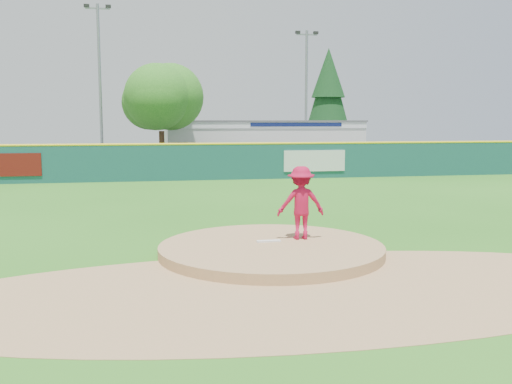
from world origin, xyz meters
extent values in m
plane|color=#286B19|center=(0.00, 0.00, 0.00)|extent=(120.00, 120.00, 0.00)
cylinder|color=#9E774C|center=(0.00, 0.00, 0.00)|extent=(5.50, 5.50, 0.50)
cube|color=white|center=(0.00, 0.30, 0.27)|extent=(0.60, 0.15, 0.04)
cylinder|color=#9E774C|center=(0.00, -3.00, 0.01)|extent=(15.40, 15.40, 0.01)
cube|color=#38383A|center=(0.00, 27.00, 0.01)|extent=(44.00, 16.00, 0.02)
imported|color=#A80E34|center=(0.89, 0.53, 1.18)|extent=(1.24, 0.76, 1.86)
imported|color=silver|center=(2.24, 25.09, 0.77)|extent=(5.86, 3.98, 1.49)
cube|color=silver|center=(6.00, 32.00, 1.60)|extent=(15.00, 8.00, 3.20)
cube|color=white|center=(6.00, 27.98, 3.00)|extent=(15.00, 0.06, 0.55)
cube|color=#0F194C|center=(8.00, 27.94, 3.00)|extent=(7.00, 0.03, 0.28)
cube|color=#59595B|center=(6.00, 32.00, 3.25)|extent=(15.20, 8.20, 0.12)
cube|color=#60130D|center=(-10.21, 17.92, 1.00)|extent=(3.60, 0.04, 1.20)
cube|color=silver|center=(6.43, 17.92, 1.00)|extent=(3.60, 0.04, 1.20)
cube|color=blue|center=(-11.87, 24.07, 1.51)|extent=(1.01, 1.01, 0.10)
cube|color=gray|center=(-11.87, 24.07, 0.74)|extent=(0.97, 0.97, 1.47)
cube|color=#164846|center=(0.00, 18.00, 1.00)|extent=(40.00, 0.10, 2.00)
cylinder|color=yellow|center=(0.00, 18.00, 2.00)|extent=(40.00, 0.14, 0.14)
cylinder|color=#382314|center=(-2.00, 25.00, 1.30)|extent=(0.36, 0.36, 2.60)
sphere|color=#387F23|center=(-2.00, 25.00, 4.56)|extent=(5.60, 5.60, 5.60)
cylinder|color=#382314|center=(13.00, 36.00, 0.80)|extent=(0.40, 0.40, 1.60)
cone|color=#113A16|center=(13.00, 36.00, 5.55)|extent=(4.40, 4.40, 7.90)
cylinder|color=gray|center=(-6.00, 27.00, 5.50)|extent=(0.20, 0.20, 11.00)
cube|color=gray|center=(-6.00, 27.00, 10.70)|extent=(1.60, 0.10, 0.10)
cube|color=black|center=(-6.70, 27.00, 10.85)|extent=(0.35, 0.25, 0.20)
cube|color=black|center=(-5.30, 27.00, 10.85)|extent=(0.35, 0.25, 0.20)
cylinder|color=gray|center=(9.00, 29.00, 5.00)|extent=(0.20, 0.20, 10.00)
cube|color=gray|center=(9.00, 29.00, 9.70)|extent=(1.60, 0.10, 0.10)
cube|color=black|center=(8.30, 29.00, 9.85)|extent=(0.35, 0.25, 0.20)
cube|color=black|center=(9.70, 29.00, 9.85)|extent=(0.35, 0.25, 0.20)
camera|label=1|loc=(-2.91, -13.37, 3.25)|focal=40.00mm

